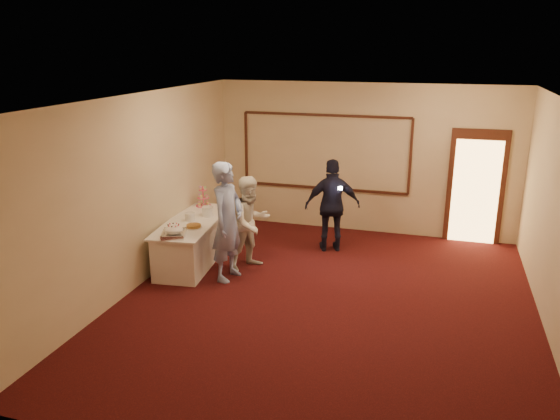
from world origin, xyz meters
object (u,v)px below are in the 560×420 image
object	(u,v)px
buffet_table	(193,241)
cupcake_stand	(203,198)
guest	(333,206)
pavlova_tray	(174,231)
plate_stack_b	(208,211)
plate_stack_a	(190,217)
man	(228,222)
woman	(251,223)
tart	(194,226)

from	to	relation	value
buffet_table	cupcake_stand	size ratio (longest dim) A/B	5.28
cupcake_stand	guest	bearing A→B (deg)	9.82
pavlova_tray	plate_stack_b	xyz separation A→B (m)	(0.09, 1.12, 0.01)
plate_stack_a	guest	distance (m)	2.60
buffet_table	pavlova_tray	distance (m)	0.94
plate_stack_a	cupcake_stand	bearing A→B (deg)	99.76
man	guest	xyz separation A→B (m)	(1.36, 1.76, -0.11)
cupcake_stand	plate_stack_b	world-z (taller)	cupcake_stand
buffet_table	cupcake_stand	xyz separation A→B (m)	(-0.18, 0.87, 0.53)
woman	guest	world-z (taller)	guest
pavlova_tray	tart	size ratio (longest dim) A/B	1.95
plate_stack_a	man	xyz separation A→B (m)	(0.88, -0.44, 0.13)
plate_stack_b	tart	world-z (taller)	plate_stack_b
plate_stack_a	plate_stack_b	world-z (taller)	plate_stack_b
buffet_table	guest	distance (m)	2.60
plate_stack_a	tart	size ratio (longest dim) A/B	0.62
man	woman	xyz separation A→B (m)	(0.20, 0.53, -0.17)
cupcake_stand	guest	xyz separation A→B (m)	(2.40, 0.41, -0.06)
woman	guest	bearing A→B (deg)	-11.66
plate_stack_b	guest	bearing A→B (deg)	25.44
pavlova_tray	cupcake_stand	size ratio (longest dim) A/B	1.29
cupcake_stand	buffet_table	bearing A→B (deg)	-78.21
pavlova_tray	guest	bearing A→B (deg)	44.41
cupcake_stand	plate_stack_b	xyz separation A→B (m)	(0.34, -0.56, -0.06)
man	plate_stack_a	bearing A→B (deg)	71.75
plate_stack_a	tart	world-z (taller)	plate_stack_a
buffet_table	guest	size ratio (longest dim) A/B	1.29
tart	man	bearing A→B (deg)	-9.46
pavlova_tray	guest	world-z (taller)	guest
plate_stack_b	woman	xyz separation A→B (m)	(0.89, -0.24, -0.05)
buffet_table	man	distance (m)	1.14
plate_stack_a	guest	bearing A→B (deg)	30.47
man	woman	bearing A→B (deg)	-12.19
pavlova_tray	cupcake_stand	distance (m)	1.71
pavlova_tray	woman	bearing A→B (deg)	41.82
buffet_table	plate_stack_a	distance (m)	0.46
buffet_table	tart	world-z (taller)	tart
man	guest	bearing A→B (deg)	-29.58
man	tart	bearing A→B (deg)	88.73
cupcake_stand	tart	distance (m)	1.30
plate_stack_a	woman	distance (m)	1.08
plate_stack_b	tart	bearing A→B (deg)	-86.45
cupcake_stand	pavlova_tray	bearing A→B (deg)	-81.56
tart	woman	xyz separation A→B (m)	(0.85, 0.42, 0.01)
cupcake_stand	woman	bearing A→B (deg)	-33.21
man	buffet_table	bearing A→B (deg)	69.37
buffet_table	woman	world-z (taller)	woman
plate_stack_b	tart	size ratio (longest dim) A/B	0.74
buffet_table	plate_stack_a	world-z (taller)	plate_stack_a
buffet_table	woman	size ratio (longest dim) A/B	1.38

